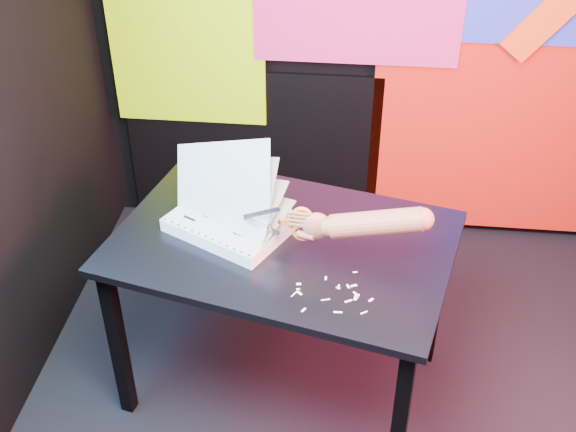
# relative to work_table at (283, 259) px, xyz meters

# --- Properties ---
(room) EXTENTS (3.01, 3.01, 2.71)m
(room) POSITION_rel_work_table_xyz_m (0.46, -0.32, 0.69)
(room) COLOR black
(room) RESTS_ON ground
(backdrop) EXTENTS (2.88, 0.05, 2.08)m
(backdrop) POSITION_rel_work_table_xyz_m (0.52, 1.14, 0.30)
(backdrop) COLOR red
(backdrop) RESTS_ON ground
(work_table) EXTENTS (1.36, 1.06, 0.75)m
(work_table) POSITION_rel_work_table_xyz_m (0.00, 0.00, 0.00)
(work_table) COLOR black
(work_table) RESTS_ON ground
(printout_stack) EXTENTS (0.51, 0.46, 0.38)m
(printout_stack) POSITION_rel_work_table_xyz_m (-0.20, 0.05, 0.12)
(printout_stack) COLOR white
(printout_stack) RESTS_ON work_table
(scissors) EXTENTS (0.24, 0.03, 0.14)m
(scissors) POSITION_rel_work_table_xyz_m (0.06, -0.07, 0.22)
(scissors) COLOR silver
(scissors) RESTS_ON printout_stack
(hand_forearm) EXTENTS (0.47, 0.12, 0.17)m
(hand_forearm) POSITION_rel_work_table_xyz_m (0.29, -0.10, 0.26)
(hand_forearm) COLOR #A66335
(hand_forearm) RESTS_ON work_table
(paper_clippings) EXTENTS (0.27, 0.22, 0.00)m
(paper_clippings) POSITION_rel_work_table_xyz_m (0.21, -0.28, 0.09)
(paper_clippings) COLOR silver
(paper_clippings) RESTS_ON work_table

